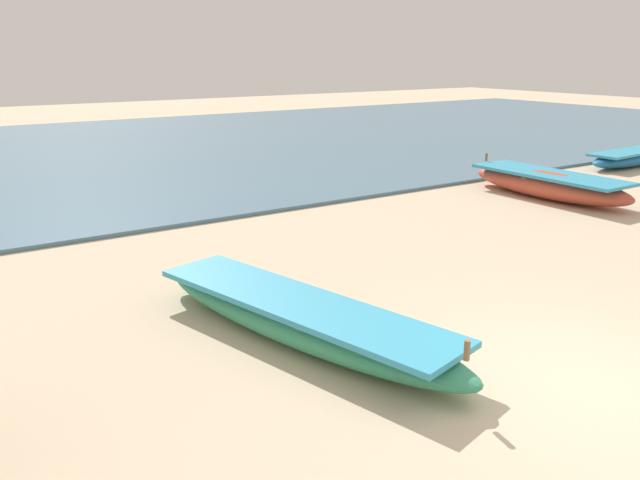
# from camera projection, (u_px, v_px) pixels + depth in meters

# --- Properties ---
(ground) EXTENTS (80.00, 80.00, 0.00)m
(ground) POSITION_uv_depth(u_px,v_px,m) (585.00, 387.00, 6.40)
(ground) COLOR beige
(sea_water) EXTENTS (60.00, 20.00, 0.08)m
(sea_water) POSITION_uv_depth(u_px,v_px,m) (98.00, 153.00, 20.79)
(sea_water) COLOR slate
(sea_water) RESTS_ON ground
(fishing_boat_1) EXTENTS (1.22, 4.14, 0.79)m
(fishing_boat_1) POSITION_uv_depth(u_px,v_px,m) (549.00, 184.00, 14.60)
(fishing_boat_1) COLOR #B74733
(fishing_boat_1) RESTS_ON ground
(fishing_boat_2) EXTENTS (3.69, 1.12, 0.65)m
(fishing_boat_2) POSITION_uv_depth(u_px,v_px,m) (630.00, 158.00, 18.66)
(fishing_boat_2) COLOR #1E669E
(fishing_boat_2) RESTS_ON ground
(fishing_boat_3) EXTENTS (2.07, 4.80, 0.67)m
(fishing_boat_3) POSITION_uv_depth(u_px,v_px,m) (300.00, 318.00, 7.42)
(fishing_boat_3) COLOR #338C66
(fishing_boat_3) RESTS_ON ground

